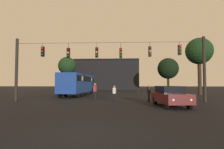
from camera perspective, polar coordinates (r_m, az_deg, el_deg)
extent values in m
plane|color=black|center=(30.41, 0.44, -6.02)|extent=(168.00, 168.00, 0.00)
cylinder|color=black|center=(20.35, -27.27, 1.32)|extent=(0.28, 0.28, 6.11)
cylinder|color=black|center=(19.27, 26.48, 1.51)|extent=(0.28, 0.28, 6.11)
cylinder|color=black|center=(18.06, -1.18, 9.77)|extent=(17.93, 0.02, 0.02)
cylinder|color=black|center=(19.51, -20.46, 8.46)|extent=(0.03, 0.03, 0.33)
cube|color=black|center=(19.40, -20.49, 6.60)|extent=(0.26, 0.32, 0.95)
sphere|color=red|center=(19.28, -20.69, 7.56)|extent=(0.20, 0.20, 0.20)
sphere|color=#5B3D0C|center=(19.23, -20.70, 6.68)|extent=(0.20, 0.20, 0.20)
sphere|color=#0C4219|center=(19.19, -20.72, 5.79)|extent=(0.20, 0.20, 0.20)
cylinder|color=black|center=(18.66, -13.24, 8.63)|extent=(0.03, 0.03, 0.49)
cube|color=black|center=(18.53, -13.26, 6.45)|extent=(0.26, 0.32, 0.95)
sphere|color=#510A0A|center=(18.41, -13.41, 7.46)|extent=(0.20, 0.20, 0.20)
sphere|color=orange|center=(18.36, -13.42, 6.54)|extent=(0.20, 0.20, 0.20)
sphere|color=#0C4219|center=(18.32, -13.43, 5.61)|extent=(0.20, 0.20, 0.20)
cylinder|color=black|center=(18.11, -4.68, 8.94)|extent=(0.03, 0.03, 0.47)
cube|color=black|center=(17.98, -4.69, 6.73)|extent=(0.26, 0.32, 0.95)
sphere|color=#510A0A|center=(17.85, -4.76, 7.77)|extent=(0.20, 0.20, 0.20)
sphere|color=orange|center=(17.80, -4.77, 6.82)|extent=(0.20, 0.20, 0.20)
sphere|color=#0C4219|center=(17.75, -4.77, 5.87)|extent=(0.20, 0.20, 0.20)
cylinder|color=black|center=(17.96, 2.69, 8.94)|extent=(0.03, 0.03, 0.53)
cube|color=black|center=(17.82, 2.70, 6.61)|extent=(0.26, 0.32, 0.95)
sphere|color=red|center=(17.70, 2.70, 7.66)|extent=(0.20, 0.20, 0.20)
sphere|color=#5B3D0C|center=(17.64, 2.70, 6.71)|extent=(0.20, 0.20, 0.20)
sphere|color=#0C4219|center=(17.60, 2.70, 5.74)|extent=(0.20, 0.20, 0.20)
cylinder|color=black|center=(18.18, 11.51, 9.04)|extent=(0.03, 0.03, 0.41)
cube|color=black|center=(18.05, 11.54, 6.92)|extent=(0.26, 0.32, 0.95)
sphere|color=#510A0A|center=(17.93, 11.62, 7.96)|extent=(0.20, 0.20, 0.20)
sphere|color=orange|center=(17.88, 11.62, 7.02)|extent=(0.20, 0.20, 0.20)
sphere|color=#0C4219|center=(17.83, 11.63, 6.07)|extent=(0.20, 0.20, 0.20)
cylinder|color=black|center=(18.82, 20.01, 8.95)|extent=(0.03, 0.03, 0.28)
cube|color=black|center=(18.70, 20.04, 7.11)|extent=(0.26, 0.32, 0.95)
sphere|color=red|center=(18.59, 20.19, 8.11)|extent=(0.20, 0.20, 0.20)
sphere|color=#5B3D0C|center=(18.53, 20.21, 7.20)|extent=(0.20, 0.20, 0.20)
sphere|color=#0C4219|center=(18.49, 20.23, 6.28)|extent=(0.20, 0.20, 0.20)
cube|color=navy|center=(27.02, -10.28, -2.66)|extent=(2.96, 11.09, 2.50)
cube|color=black|center=(27.03, -10.27, -1.37)|extent=(2.97, 10.44, 0.70)
cylinder|color=black|center=(31.16, -10.34, -4.97)|extent=(0.32, 1.01, 1.00)
cylinder|color=black|center=(30.64, -6.32, -5.04)|extent=(0.32, 1.01, 1.00)
cylinder|color=black|center=(25.28, -14.07, -5.45)|extent=(0.32, 1.01, 1.00)
cylinder|color=black|center=(24.64, -9.16, -5.57)|extent=(0.32, 1.01, 1.00)
cylinder|color=black|center=(23.42, -15.67, -5.65)|extent=(0.32, 1.01, 1.00)
cylinder|color=black|center=(22.73, -10.40, -5.80)|extent=(0.32, 1.01, 1.00)
cube|color=beige|center=(30.22, -8.61, -1.53)|extent=(2.59, 0.91, 0.56)
cube|color=beige|center=(24.39, -11.98, -1.20)|extent=(2.59, 0.91, 0.56)
cube|color=#511919|center=(14.68, 17.47, -6.76)|extent=(2.18, 4.44, 0.68)
cube|color=black|center=(14.79, 17.23, -4.41)|extent=(1.79, 2.46, 0.52)
cylinder|color=black|center=(13.70, 22.68, -8.39)|extent=(0.28, 0.66, 0.64)
cylinder|color=black|center=(13.11, 16.34, -8.76)|extent=(0.28, 0.66, 0.64)
cylinder|color=black|center=(16.31, 18.40, -7.54)|extent=(0.28, 0.66, 0.64)
cylinder|color=black|center=(15.82, 13.00, -7.76)|extent=(0.28, 0.66, 0.64)
sphere|color=white|center=(12.97, 23.07, -7.21)|extent=(0.18, 0.18, 0.18)
sphere|color=white|center=(12.52, 18.27, -7.46)|extent=(0.18, 0.18, 0.18)
cylinder|color=black|center=(19.73, -5.16, -6.49)|extent=(0.14, 0.14, 0.86)
cylinder|color=black|center=(19.58, -5.30, -6.52)|extent=(0.14, 0.14, 0.86)
cube|color=maroon|center=(19.62, -5.22, -4.31)|extent=(0.30, 0.40, 0.65)
sphere|color=#8C6B51|center=(19.61, -5.21, -3.02)|extent=(0.23, 0.23, 0.23)
cylinder|color=black|center=(17.56, 11.17, -7.04)|extent=(0.14, 0.14, 0.78)
cylinder|color=black|center=(17.41, 11.37, -7.08)|extent=(0.14, 0.14, 0.78)
cube|color=black|center=(17.45, 11.25, -4.81)|extent=(0.32, 0.41, 0.59)
sphere|color=#8C6B51|center=(17.44, 11.23, -3.50)|extent=(0.21, 0.21, 0.21)
cylinder|color=black|center=(17.87, 0.81, -7.07)|extent=(0.14, 0.14, 0.75)
cylinder|color=black|center=(17.71, 0.69, -7.11)|extent=(0.14, 0.14, 0.75)
cube|color=silver|center=(17.75, 0.75, -4.98)|extent=(0.30, 0.40, 0.56)
sphere|color=#8C6B51|center=(17.74, 0.75, -3.74)|extent=(0.20, 0.20, 0.20)
cube|color=black|center=(51.78, -1.52, -0.46)|extent=(16.98, 8.57, 7.64)
cube|color=black|center=(52.10, -1.51, 4.02)|extent=(16.98, 8.57, 0.50)
cylinder|color=#2D2116|center=(45.16, -13.69, -2.04)|extent=(0.42, 0.42, 4.48)
sphere|color=black|center=(45.36, -13.64, 2.64)|extent=(4.18, 4.18, 4.18)
cylinder|color=black|center=(48.97, 16.89, -2.52)|extent=(0.55, 0.55, 3.69)
sphere|color=black|center=(49.12, 16.82, 1.79)|extent=(5.28, 5.28, 5.28)
cylinder|color=#2D2116|center=(31.26, 25.33, -0.82)|extent=(0.55, 0.55, 5.28)
sphere|color=black|center=(31.64, 25.17, 6.54)|extent=(4.06, 4.06, 4.06)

